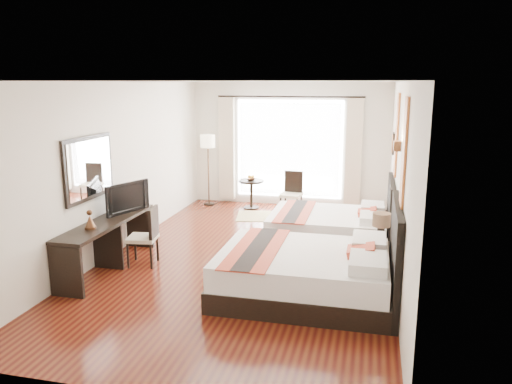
% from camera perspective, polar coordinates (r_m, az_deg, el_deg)
% --- Properties ---
extents(floor, '(4.50, 7.50, 0.01)m').
position_cam_1_polar(floor, '(8.16, -0.71, -7.59)').
color(floor, '#3B0F0A').
rests_on(floor, ground).
extents(ceiling, '(4.50, 7.50, 0.02)m').
position_cam_1_polar(ceiling, '(7.67, -0.77, 12.43)').
color(ceiling, white).
rests_on(ceiling, wall_headboard).
extents(wall_headboard, '(0.01, 7.50, 2.80)m').
position_cam_1_polar(wall_headboard, '(7.58, 15.97, 1.38)').
color(wall_headboard, silver).
rests_on(wall_headboard, floor).
extents(wall_desk, '(0.01, 7.50, 2.80)m').
position_cam_1_polar(wall_desk, '(8.61, -15.41, 2.70)').
color(wall_desk, silver).
rests_on(wall_desk, floor).
extents(wall_window, '(4.50, 0.01, 2.80)m').
position_cam_1_polar(wall_window, '(11.42, 3.84, 5.41)').
color(wall_window, silver).
rests_on(wall_window, floor).
extents(wall_entry, '(4.50, 0.01, 2.80)m').
position_cam_1_polar(wall_entry, '(4.37, -12.83, -6.43)').
color(wall_entry, silver).
rests_on(wall_entry, floor).
extents(window_glass, '(2.40, 0.02, 2.20)m').
position_cam_1_polar(window_glass, '(11.42, 3.82, 4.90)').
color(window_glass, white).
rests_on(window_glass, wall_window).
extents(sheer_curtain, '(2.30, 0.02, 2.10)m').
position_cam_1_polar(sheer_curtain, '(11.36, 3.77, 4.86)').
color(sheer_curtain, white).
rests_on(sheer_curtain, wall_window).
extents(drape_left, '(0.35, 0.14, 2.35)m').
position_cam_1_polar(drape_left, '(11.65, -3.34, 4.96)').
color(drape_left, beige).
rests_on(drape_left, floor).
extents(drape_right, '(0.35, 0.14, 2.35)m').
position_cam_1_polar(drape_right, '(11.18, 11.10, 4.43)').
color(drape_right, beige).
rests_on(drape_right, floor).
extents(art_panel_near, '(0.03, 0.50, 1.35)m').
position_cam_1_polar(art_panel_near, '(6.28, 16.58, 4.24)').
color(art_panel_near, maroon).
rests_on(art_panel_near, wall_headboard).
extents(art_panel_far, '(0.03, 0.50, 1.35)m').
position_cam_1_polar(art_panel_far, '(8.55, 15.80, 6.33)').
color(art_panel_far, maroon).
rests_on(art_panel_far, wall_headboard).
extents(wall_sconce, '(0.10, 0.14, 0.14)m').
position_cam_1_polar(wall_sconce, '(7.26, 15.85, 5.09)').
color(wall_sconce, '#442918').
rests_on(wall_sconce, wall_headboard).
extents(mirror_frame, '(0.04, 1.25, 0.95)m').
position_cam_1_polar(mirror_frame, '(7.78, -18.57, 2.62)').
color(mirror_frame, black).
rests_on(mirror_frame, wall_desk).
extents(mirror_glass, '(0.01, 1.12, 0.82)m').
position_cam_1_polar(mirror_glass, '(7.77, -18.41, 2.61)').
color(mirror_glass, white).
rests_on(mirror_glass, mirror_frame).
extents(bed_near, '(2.33, 1.81, 1.32)m').
position_cam_1_polar(bed_near, '(6.72, 6.33, -9.04)').
color(bed_near, black).
rests_on(bed_near, floor).
extents(bed_far, '(2.11, 1.64, 1.19)m').
position_cam_1_polar(bed_far, '(8.87, 8.84, -3.96)').
color(bed_far, black).
rests_on(bed_far, floor).
extents(nightstand, '(0.38, 0.47, 0.45)m').
position_cam_1_polar(nightstand, '(7.65, 13.83, -7.53)').
color(nightstand, black).
rests_on(nightstand, floor).
extents(table_lamp, '(0.26, 0.26, 0.42)m').
position_cam_1_polar(table_lamp, '(7.56, 14.14, -3.33)').
color(table_lamp, black).
rests_on(table_lamp, nightstand).
extents(vase, '(0.14, 0.14, 0.14)m').
position_cam_1_polar(vase, '(7.40, 14.00, -5.39)').
color(vase, black).
rests_on(vase, nightstand).
extents(console_desk, '(0.50, 2.20, 0.76)m').
position_cam_1_polar(console_desk, '(7.94, -16.57, -5.79)').
color(console_desk, black).
rests_on(console_desk, floor).
extents(television, '(0.41, 0.83, 0.49)m').
position_cam_1_polar(television, '(8.23, -14.83, -0.55)').
color(television, black).
rests_on(television, console_desk).
extents(bronze_figurine, '(0.21, 0.21, 0.24)m').
position_cam_1_polar(bronze_figurine, '(7.44, -18.45, -3.12)').
color(bronze_figurine, '#442918').
rests_on(bronze_figurine, console_desk).
extents(desk_chair, '(0.49, 0.49, 0.92)m').
position_cam_1_polar(desk_chair, '(7.99, -12.67, -6.17)').
color(desk_chair, beige).
rests_on(desk_chair, floor).
extents(floor_lamp, '(0.33, 0.33, 1.63)m').
position_cam_1_polar(floor_lamp, '(11.42, -5.52, 5.28)').
color(floor_lamp, black).
rests_on(floor_lamp, floor).
extents(side_table, '(0.56, 0.56, 0.65)m').
position_cam_1_polar(side_table, '(11.22, -0.53, -0.26)').
color(side_table, black).
rests_on(side_table, floor).
extents(fruit_bowl, '(0.26, 0.26, 0.05)m').
position_cam_1_polar(fruit_bowl, '(11.13, -0.57, 1.46)').
color(fruit_bowl, '#483119').
rests_on(fruit_bowl, side_table).
extents(window_chair, '(0.47, 0.47, 0.92)m').
position_cam_1_polar(window_chair, '(10.77, 4.06, -1.08)').
color(window_chair, beige).
rests_on(window_chair, floor).
extents(jute_rug, '(1.41, 1.08, 0.01)m').
position_cam_1_polar(jute_rug, '(10.61, 1.29, -2.78)').
color(jute_rug, tan).
rests_on(jute_rug, floor).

